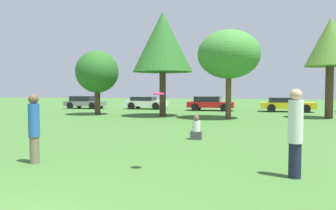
{
  "coord_description": "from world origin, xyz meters",
  "views": [
    {
      "loc": [
        3.25,
        -3.18,
        1.94
      ],
      "look_at": [
        1.1,
        5.66,
        1.48
      ],
      "focal_mm": 34.53,
      "sensor_mm": 36.0,
      "label": 1
    }
  ],
  "objects_px": {
    "person_catcher": "(295,132)",
    "tree_1": "(163,42)",
    "parked_car_grey": "(85,102)",
    "parked_car_white": "(146,102)",
    "frisbee": "(159,94)",
    "parked_car_yellow": "(286,104)",
    "tree_0": "(97,72)",
    "bystander_sitting": "(196,129)",
    "tree_3": "(330,43)",
    "tree_2": "(229,55)",
    "parked_car_red": "(210,103)",
    "person_thrower": "(34,127)"
  },
  "relations": [
    {
      "from": "person_catcher",
      "to": "tree_1",
      "type": "bearing_deg",
      "value": -66.46
    },
    {
      "from": "parked_car_grey",
      "to": "parked_car_white",
      "type": "height_order",
      "value": "parked_car_grey"
    },
    {
      "from": "person_catcher",
      "to": "frisbee",
      "type": "height_order",
      "value": "person_catcher"
    },
    {
      "from": "parked_car_yellow",
      "to": "parked_car_white",
      "type": "bearing_deg",
      "value": 177.04
    },
    {
      "from": "person_catcher",
      "to": "tree_0",
      "type": "distance_m",
      "value": 19.11
    },
    {
      "from": "person_catcher",
      "to": "tree_1",
      "type": "xyz_separation_m",
      "value": [
        -6.81,
        14.68,
        4.2
      ]
    },
    {
      "from": "bystander_sitting",
      "to": "tree_3",
      "type": "distance_m",
      "value": 13.74
    },
    {
      "from": "tree_1",
      "to": "tree_2",
      "type": "bearing_deg",
      "value": -10.67
    },
    {
      "from": "tree_1",
      "to": "parked_car_grey",
      "type": "height_order",
      "value": "tree_1"
    },
    {
      "from": "bystander_sitting",
      "to": "tree_0",
      "type": "height_order",
      "value": "tree_0"
    },
    {
      "from": "parked_car_red",
      "to": "parked_car_white",
      "type": "bearing_deg",
      "value": 173.24
    },
    {
      "from": "bystander_sitting",
      "to": "parked_car_white",
      "type": "xyz_separation_m",
      "value": [
        -7.58,
        17.46,
        0.25
      ]
    },
    {
      "from": "parked_car_white",
      "to": "tree_3",
      "type": "bearing_deg",
      "value": -23.57
    },
    {
      "from": "frisbee",
      "to": "bystander_sitting",
      "type": "xyz_separation_m",
      "value": [
        0.12,
        5.03,
        -1.44
      ]
    },
    {
      "from": "parked_car_red",
      "to": "frisbee",
      "type": "bearing_deg",
      "value": -86.15
    },
    {
      "from": "tree_2",
      "to": "parked_car_red",
      "type": "xyz_separation_m",
      "value": [
        -2.04,
        7.66,
        -3.47
      ]
    },
    {
      "from": "tree_3",
      "to": "parked_car_yellow",
      "type": "relative_size",
      "value": 1.52
    },
    {
      "from": "person_thrower",
      "to": "bystander_sitting",
      "type": "height_order",
      "value": "person_thrower"
    },
    {
      "from": "tree_0",
      "to": "tree_1",
      "type": "xyz_separation_m",
      "value": [
        5.08,
        -0.12,
        2.01
      ]
    },
    {
      "from": "parked_car_yellow",
      "to": "parked_car_grey",
      "type": "bearing_deg",
      "value": -179.71
    },
    {
      "from": "parked_car_red",
      "to": "tree_1",
      "type": "bearing_deg",
      "value": -110.21
    },
    {
      "from": "person_catcher",
      "to": "parked_car_yellow",
      "type": "height_order",
      "value": "person_catcher"
    },
    {
      "from": "tree_1",
      "to": "parked_car_yellow",
      "type": "xyz_separation_m",
      "value": [
        9.06,
        6.8,
        -4.56
      ]
    },
    {
      "from": "person_thrower",
      "to": "tree_0",
      "type": "height_order",
      "value": "tree_0"
    },
    {
      "from": "tree_3",
      "to": "bystander_sitting",
      "type": "bearing_deg",
      "value": -123.4
    },
    {
      "from": "tree_3",
      "to": "parked_car_red",
      "type": "distance_m",
      "value": 11.1
    },
    {
      "from": "person_thrower",
      "to": "parked_car_white",
      "type": "distance_m",
      "value": 22.81
    },
    {
      "from": "person_thrower",
      "to": "frisbee",
      "type": "height_order",
      "value": "frisbee"
    },
    {
      "from": "person_thrower",
      "to": "parked_car_red",
      "type": "height_order",
      "value": "person_thrower"
    },
    {
      "from": "tree_3",
      "to": "person_catcher",
      "type": "bearing_deg",
      "value": -105.13
    },
    {
      "from": "person_catcher",
      "to": "bystander_sitting",
      "type": "xyz_separation_m",
      "value": [
        -2.9,
        4.83,
        -0.62
      ]
    },
    {
      "from": "bystander_sitting",
      "to": "parked_car_white",
      "type": "relative_size",
      "value": 0.24
    },
    {
      "from": "tree_1",
      "to": "parked_car_white",
      "type": "bearing_deg",
      "value": 115.77
    },
    {
      "from": "person_thrower",
      "to": "tree_3",
      "type": "distance_m",
      "value": 19.45
    },
    {
      "from": "frisbee",
      "to": "parked_car_yellow",
      "type": "relative_size",
      "value": 0.06
    },
    {
      "from": "frisbee",
      "to": "tree_3",
      "type": "distance_m",
      "value": 17.71
    },
    {
      "from": "bystander_sitting",
      "to": "parked_car_grey",
      "type": "bearing_deg",
      "value": 129.24
    },
    {
      "from": "frisbee",
      "to": "parked_car_yellow",
      "type": "bearing_deg",
      "value": 76.33
    },
    {
      "from": "bystander_sitting",
      "to": "parked_car_white",
      "type": "bearing_deg",
      "value": 113.47
    },
    {
      "from": "parked_car_grey",
      "to": "parked_car_red",
      "type": "relative_size",
      "value": 0.94
    },
    {
      "from": "tree_2",
      "to": "person_thrower",
      "type": "bearing_deg",
      "value": -106.77
    },
    {
      "from": "tree_0",
      "to": "parked_car_grey",
      "type": "distance_m",
      "value": 8.66
    },
    {
      "from": "person_thrower",
      "to": "person_catcher",
      "type": "bearing_deg",
      "value": -0.0
    },
    {
      "from": "parked_car_red",
      "to": "tree_0",
      "type": "bearing_deg",
      "value": -138.33
    },
    {
      "from": "tree_1",
      "to": "parked_car_white",
      "type": "height_order",
      "value": "tree_1"
    },
    {
      "from": "person_thrower",
      "to": "bystander_sitting",
      "type": "bearing_deg",
      "value": 53.72
    },
    {
      "from": "bystander_sitting",
      "to": "parked_car_red",
      "type": "bearing_deg",
      "value": 94.51
    },
    {
      "from": "person_catcher",
      "to": "tree_2",
      "type": "height_order",
      "value": "tree_2"
    },
    {
      "from": "frisbee",
      "to": "parked_car_grey",
      "type": "distance_m",
      "value": 25.72
    },
    {
      "from": "person_catcher",
      "to": "parked_car_white",
      "type": "xyz_separation_m",
      "value": [
        -10.48,
        22.29,
        -0.37
      ]
    }
  ]
}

